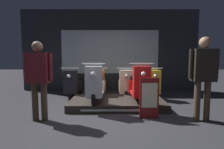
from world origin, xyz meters
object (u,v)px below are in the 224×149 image
Objects in this scene: scooter_backrow_1 at (99,84)px; person_right_browsing at (203,71)px; scooter_display_left at (96,85)px; person_left_browsing at (38,74)px; scooter_backrow_2 at (125,84)px; price_sign_board at (149,98)px; scooter_display_right at (138,85)px; scooter_backrow_3 at (150,84)px; scooter_backrow_0 at (74,84)px.

person_right_browsing is at bearing -45.42° from scooter_backrow_1.
person_left_browsing is at bearing -137.02° from scooter_display_left.
scooter_backrow_2 is (0.88, 1.36, -0.19)m from scooter_display_left.
scooter_backrow_1 is 3.41m from person_right_browsing.
scooter_display_left is 1.63m from scooter_backrow_2.
scooter_backrow_2 reaches higher than price_sign_board.
scooter_display_left reaches higher than price_sign_board.
scooter_display_right reaches higher than price_sign_board.
person_left_browsing is (-1.09, -2.38, 0.59)m from scooter_backrow_1.
person_right_browsing is (1.47, -2.38, 0.66)m from scooter_backrow_2.
person_left_browsing reaches higher than scooter_backrow_1.
scooter_backrow_1 is 1.00× the size of scooter_backrow_3.
scooter_backrow_0 and scooter_backrow_2 have the same top height.
scooter_backrow_2 is at bearing 101.10° from scooter_display_right.
scooter_display_right is 1.00× the size of scooter_backrow_2.
scooter_display_left is at bearing -89.75° from scooter_backrow_1.
scooter_backrow_0 and scooter_backrow_1 have the same top height.
person_left_browsing reaches higher than scooter_backrow_3.
scooter_display_right is at bearing -49.76° from scooter_backrow_1.
scooter_display_right is at bearing -114.41° from scooter_backrow_3.
scooter_display_left is 1.63m from scooter_backrow_0.
scooter_backrow_0 is 1.00× the size of scooter_backrow_2.
scooter_display_left is 2.23m from scooter_backrow_3.
person_right_browsing reaches higher than scooter_display_left.
scooter_display_right is 1.00× the size of scooter_backrow_3.
scooter_backrow_1 is at bearing 134.58° from person_right_browsing.
price_sign_board is (-0.51, -2.25, 0.06)m from scooter_backrow_3.
scooter_backrow_2 is (-0.27, 1.36, -0.19)m from scooter_display_right.
person_left_browsing is 3.44m from person_right_browsing.
scooter_backrow_0 is 3.11m from price_sign_board.
price_sign_board is at bearing 3.18° from person_left_browsing.
scooter_display_right is at bearing 97.03° from price_sign_board.
scooter_backrow_1 and scooter_backrow_2 have the same top height.
scooter_backrow_0 is 4.07m from person_right_browsing.
scooter_backrow_3 reaches higher than price_sign_board.
scooter_display_left and scooter_display_right have the same top height.
scooter_display_right is 2.45m from scooter_backrow_0.
scooter_display_left is at bearing 180.00° from scooter_display_right.
scooter_backrow_2 is at bearing 50.31° from person_left_browsing.
scooter_display_right is 1.77× the size of price_sign_board.
person_right_browsing is (3.44, 0.00, 0.07)m from person_left_browsing.
person_left_browsing reaches higher than scooter_backrow_2.
scooter_backrow_3 is (0.88, 0.00, 0.00)m from scooter_backrow_2.
scooter_display_left is at bearing -142.34° from scooter_backrow_3.
scooter_backrow_1 is 1.76m from scooter_backrow_3.
person_left_browsing is (-0.21, -2.38, 0.59)m from scooter_backrow_0.
scooter_display_left is at bearing 42.98° from person_left_browsing.
scooter_backrow_1 is (-0.01, 1.36, -0.19)m from scooter_display_left.
scooter_backrow_2 is at bearing 0.00° from scooter_backrow_1.
scooter_display_left is 1.00× the size of scooter_backrow_3.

